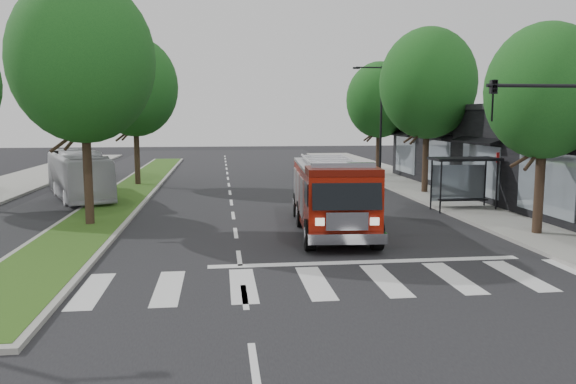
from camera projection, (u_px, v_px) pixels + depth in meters
The scene contains 13 objects.
ground at pixel (239, 258), 18.27m from camera, with size 140.00×140.00×0.00m, color black.
sidewalk_right at pixel (470, 203), 29.59m from camera, with size 5.00×80.00×0.15m, color gray.
median at pixel (134, 189), 35.25m from camera, with size 3.00×50.00×0.15m.
storefront_row at pixel (552, 156), 29.81m from camera, with size 8.00×30.00×5.00m, color black.
bus_shelter at pixel (463, 169), 27.35m from camera, with size 3.20×1.60×2.61m.
tree_right_near at pixel (545, 92), 20.88m from camera, with size 4.40×4.40×8.05m.
tree_right_mid at pixel (428, 84), 32.55m from camera, with size 5.60×5.60×9.72m.
tree_right_far at pixel (379, 100), 42.48m from camera, with size 5.00×5.00×8.73m.
tree_median_near at pixel (82, 61), 22.54m from camera, with size 5.80×5.80×10.16m.
tree_median_far at pixel (135, 87), 36.36m from camera, with size 5.60×5.60×9.72m.
streetlight_right_far at pixel (379, 118), 38.59m from camera, with size 2.11×0.20×8.00m.
fire_engine at pixel (331, 195), 22.49m from camera, with size 3.22×8.84×3.01m.
city_bus at pixel (78, 175), 31.52m from camera, with size 2.25×9.64×2.68m, color silver.
Camera 1 is at (-0.57, -17.88, 4.57)m, focal length 35.00 mm.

